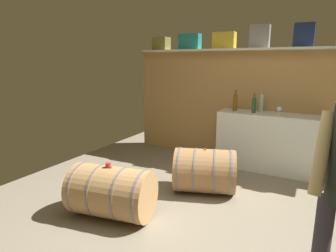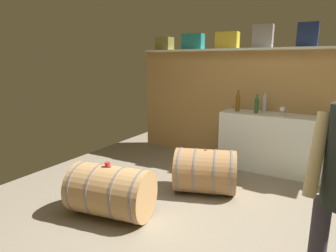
{
  "view_description": "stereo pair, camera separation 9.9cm",
  "coord_description": "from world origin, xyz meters",
  "px_view_note": "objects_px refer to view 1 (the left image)",
  "views": [
    {
      "loc": [
        1.03,
        -2.5,
        1.74
      ],
      "look_at": [
        -0.65,
        0.53,
        0.96
      ],
      "focal_mm": 30.79,
      "sensor_mm": 36.0,
      "label": 1
    },
    {
      "loc": [
        1.11,
        -2.45,
        1.74
      ],
      "look_at": [
        -0.65,
        0.53,
        0.96
      ],
      "focal_mm": 30.79,
      "sensor_mm": 36.0,
      "label": 2
    }
  ],
  "objects_px": {
    "wine_glass": "(279,109)",
    "toolcase_navy": "(304,35)",
    "wine_barrel_near": "(112,192)",
    "toolcase_olive": "(161,44)",
    "toolcase_grey": "(260,37)",
    "work_cabinet": "(269,142)",
    "wine_bottle_green": "(254,104)",
    "wine_bottle_clear": "(261,103)",
    "tasting_cup": "(108,165)",
    "wine_barrel_far": "(205,171)",
    "toolcase_teal": "(190,42)",
    "toolcase_yellow": "(224,41)",
    "wine_bottle_amber": "(235,102)"
  },
  "relations": [
    {
      "from": "wine_glass",
      "to": "toolcase_navy",
      "type": "bearing_deg",
      "value": 49.32
    },
    {
      "from": "wine_barrel_near",
      "to": "toolcase_olive",
      "type": "bearing_deg",
      "value": 97.61
    },
    {
      "from": "toolcase_grey",
      "to": "work_cabinet",
      "type": "bearing_deg",
      "value": -34.33
    },
    {
      "from": "wine_glass",
      "to": "wine_barrel_near",
      "type": "distance_m",
      "value": 2.8
    },
    {
      "from": "toolcase_navy",
      "to": "wine_barrel_near",
      "type": "height_order",
      "value": "toolcase_navy"
    },
    {
      "from": "toolcase_grey",
      "to": "wine_bottle_green",
      "type": "bearing_deg",
      "value": -87.49
    },
    {
      "from": "wine_glass",
      "to": "toolcase_olive",
      "type": "bearing_deg",
      "value": 173.46
    },
    {
      "from": "toolcase_olive",
      "to": "wine_bottle_clear",
      "type": "height_order",
      "value": "toolcase_olive"
    },
    {
      "from": "wine_barrel_near",
      "to": "work_cabinet",
      "type": "bearing_deg",
      "value": 51.31
    },
    {
      "from": "wine_bottle_green",
      "to": "wine_barrel_near",
      "type": "xyz_separation_m",
      "value": [
        -1.01,
        -2.34,
        -0.77
      ]
    },
    {
      "from": "wine_bottle_green",
      "to": "toolcase_navy",
      "type": "bearing_deg",
      "value": 19.67
    },
    {
      "from": "toolcase_navy",
      "to": "work_cabinet",
      "type": "bearing_deg",
      "value": -154.72
    },
    {
      "from": "toolcase_navy",
      "to": "tasting_cup",
      "type": "relative_size",
      "value": 5.71
    },
    {
      "from": "wine_bottle_green",
      "to": "wine_barrel_far",
      "type": "distance_m",
      "value": 1.49
    },
    {
      "from": "toolcase_grey",
      "to": "wine_barrel_near",
      "type": "bearing_deg",
      "value": -115.43
    },
    {
      "from": "toolcase_teal",
      "to": "toolcase_olive",
      "type": "bearing_deg",
      "value": 177.7
    },
    {
      "from": "toolcase_grey",
      "to": "toolcase_yellow",
      "type": "bearing_deg",
      "value": 175.52
    },
    {
      "from": "work_cabinet",
      "to": "tasting_cup",
      "type": "height_order",
      "value": "work_cabinet"
    },
    {
      "from": "wine_bottle_amber",
      "to": "wine_bottle_clear",
      "type": "bearing_deg",
      "value": 18.92
    },
    {
      "from": "toolcase_olive",
      "to": "wine_bottle_amber",
      "type": "distance_m",
      "value": 1.83
    },
    {
      "from": "toolcase_teal",
      "to": "wine_bottle_amber",
      "type": "height_order",
      "value": "toolcase_teal"
    },
    {
      "from": "wine_bottle_clear",
      "to": "wine_bottle_amber",
      "type": "height_order",
      "value": "wine_bottle_amber"
    },
    {
      "from": "toolcase_olive",
      "to": "wine_bottle_amber",
      "type": "bearing_deg",
      "value": -6.33
    },
    {
      "from": "toolcase_navy",
      "to": "wine_glass",
      "type": "bearing_deg",
      "value": -132.18
    },
    {
      "from": "toolcase_teal",
      "to": "toolcase_navy",
      "type": "relative_size",
      "value": 1.1
    },
    {
      "from": "wine_bottle_clear",
      "to": "wine_bottle_green",
      "type": "distance_m",
      "value": 0.18
    },
    {
      "from": "toolcase_yellow",
      "to": "wine_barrel_near",
      "type": "xyz_separation_m",
      "value": [
        -0.4,
        -2.56,
        -1.79
      ]
    },
    {
      "from": "wine_bottle_amber",
      "to": "work_cabinet",
      "type": "bearing_deg",
      "value": 2.14
    },
    {
      "from": "toolcase_teal",
      "to": "wine_bottle_green",
      "type": "bearing_deg",
      "value": -12.31
    },
    {
      "from": "toolcase_yellow",
      "to": "wine_bottle_amber",
      "type": "height_order",
      "value": "toolcase_yellow"
    },
    {
      "from": "work_cabinet",
      "to": "wine_bottle_green",
      "type": "bearing_deg",
      "value": -170.14
    },
    {
      "from": "wine_barrel_near",
      "to": "tasting_cup",
      "type": "xyz_separation_m",
      "value": [
        -0.03,
        -0.0,
        0.32
      ]
    },
    {
      "from": "wine_bottle_clear",
      "to": "wine_barrel_far",
      "type": "relative_size",
      "value": 0.33
    },
    {
      "from": "wine_barrel_near",
      "to": "tasting_cup",
      "type": "distance_m",
      "value": 0.32
    },
    {
      "from": "toolcase_yellow",
      "to": "toolcase_grey",
      "type": "height_order",
      "value": "toolcase_grey"
    },
    {
      "from": "toolcase_olive",
      "to": "tasting_cup",
      "type": "xyz_separation_m",
      "value": [
        0.8,
        -2.56,
        -1.45
      ]
    },
    {
      "from": "wine_bottle_green",
      "to": "wine_barrel_far",
      "type": "height_order",
      "value": "wine_bottle_green"
    },
    {
      "from": "toolcase_yellow",
      "to": "wine_bottle_green",
      "type": "xyz_separation_m",
      "value": [
        0.61,
        -0.22,
        -1.02
      ]
    },
    {
      "from": "toolcase_teal",
      "to": "wine_glass",
      "type": "bearing_deg",
      "value": -11.18
    },
    {
      "from": "toolcase_yellow",
      "to": "wine_glass",
      "type": "xyz_separation_m",
      "value": [
        1.01,
        -0.26,
        -1.06
      ]
    },
    {
      "from": "toolcase_olive",
      "to": "wine_barrel_far",
      "type": "height_order",
      "value": "toolcase_olive"
    },
    {
      "from": "toolcase_teal",
      "to": "wine_bottle_amber",
      "type": "relative_size",
      "value": 1.09
    },
    {
      "from": "wine_glass",
      "to": "wine_barrel_near",
      "type": "relative_size",
      "value": 0.14
    },
    {
      "from": "toolcase_teal",
      "to": "work_cabinet",
      "type": "height_order",
      "value": "toolcase_teal"
    },
    {
      "from": "toolcase_navy",
      "to": "wine_glass",
      "type": "xyz_separation_m",
      "value": [
        -0.22,
        -0.26,
        -1.09
      ]
    },
    {
      "from": "wine_barrel_near",
      "to": "wine_bottle_clear",
      "type": "bearing_deg",
      "value": 55.97
    },
    {
      "from": "toolcase_navy",
      "to": "wine_bottle_clear",
      "type": "height_order",
      "value": "toolcase_navy"
    },
    {
      "from": "wine_bottle_amber",
      "to": "tasting_cup",
      "type": "relative_size",
      "value": 5.77
    },
    {
      "from": "toolcase_olive",
      "to": "toolcase_teal",
      "type": "distance_m",
      "value": 0.6
    },
    {
      "from": "toolcase_yellow",
      "to": "toolcase_navy",
      "type": "distance_m",
      "value": 1.23
    }
  ]
}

